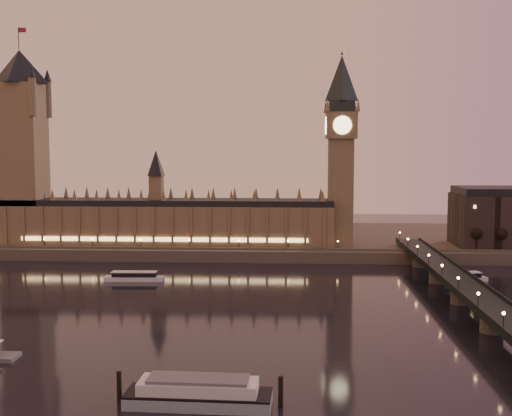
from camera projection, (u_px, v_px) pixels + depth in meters
The scene contains 11 objects.
ground at pixel (215, 313), 230.53m from camera, with size 700.00×700.00×0.00m, color black.
far_embankment at pixel (295, 240), 392.72m from camera, with size 560.00×130.00×6.00m, color #423D35.
palace_of_westminster at pixel (167, 217), 350.86m from camera, with size 180.00×26.62×52.00m.
victoria_tower at pixel (22, 136), 350.88m from camera, with size 31.68×31.68×118.00m.
big_ben at pixel (341, 139), 341.96m from camera, with size 17.68×17.68×104.00m.
westminster_bridge at pixel (474, 301), 225.23m from camera, with size 13.20×260.00×15.30m.
bare_tree_0 at pixel (474, 235), 331.19m from camera, with size 5.34×5.34×10.85m.
bare_tree_1 at pixel (503, 236), 330.42m from camera, with size 5.34×5.34×10.85m.
cruise_boat_a at pixel (134, 277), 286.46m from camera, with size 26.50×6.71×4.21m.
cruise_boat_b at pixel (461, 278), 284.35m from camera, with size 23.66×11.46×4.24m.
moored_barge at pixel (198, 393), 147.72m from camera, with size 39.07×10.65×7.17m.
Camera 1 is at (26.65, -224.84, 59.48)m, focal length 45.00 mm.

